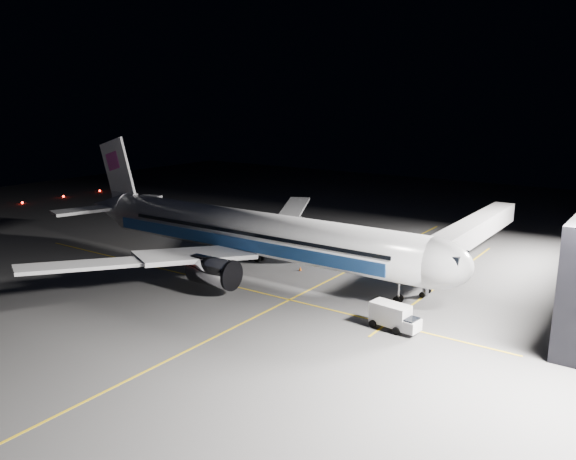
% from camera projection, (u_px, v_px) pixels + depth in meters
% --- Properties ---
extents(ground, '(200.00, 200.00, 0.00)m').
position_uv_depth(ground, '(253.00, 272.00, 73.62)').
color(ground, '#4C4C4F').
rests_on(ground, ground).
extents(guide_line_main, '(0.25, 80.00, 0.01)m').
position_uv_depth(guide_line_main, '(318.00, 286.00, 68.03)').
color(guide_line_main, gold).
rests_on(guide_line_main, ground).
extents(guide_line_cross, '(70.00, 0.25, 0.01)m').
position_uv_depth(guide_line_cross, '(223.00, 284.00, 68.84)').
color(guide_line_cross, gold).
rests_on(guide_line_cross, ground).
extents(guide_line_side, '(0.25, 40.00, 0.01)m').
position_uv_depth(guide_line_side, '(443.00, 282.00, 69.30)').
color(guide_line_side, gold).
rests_on(guide_line_side, ground).
extents(airliner, '(61.48, 54.22, 16.64)m').
position_uv_depth(airliner, '(246.00, 232.00, 73.06)').
color(airliner, silver).
rests_on(airliner, ground).
extents(jet_bridge, '(3.60, 34.40, 6.30)m').
position_uv_depth(jet_bridge, '(466.00, 234.00, 74.69)').
color(jet_bridge, '#B2B2B7').
rests_on(jet_bridge, ground).
extents(service_truck, '(5.16, 2.65, 2.53)m').
position_uv_depth(service_truck, '(394.00, 316.00, 54.83)').
color(service_truck, silver).
rests_on(service_truck, ground).
extents(baggage_tug, '(2.92, 2.61, 1.77)m').
position_uv_depth(baggage_tug, '(316.00, 245.00, 83.92)').
color(baggage_tug, black).
rests_on(baggage_tug, ground).
extents(safety_cone_a, '(0.37, 0.37, 0.55)m').
position_uv_depth(safety_cone_a, '(300.00, 268.00, 74.09)').
color(safety_cone_a, '#E15709').
rests_on(safety_cone_a, ground).
extents(safety_cone_b, '(0.41, 0.41, 0.61)m').
position_uv_depth(safety_cone_b, '(346.00, 253.00, 81.37)').
color(safety_cone_b, '#E15709').
rests_on(safety_cone_b, ground).
extents(safety_cone_c, '(0.36, 0.36, 0.54)m').
position_uv_depth(safety_cone_c, '(323.00, 249.00, 83.54)').
color(safety_cone_c, '#E15709').
rests_on(safety_cone_c, ground).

